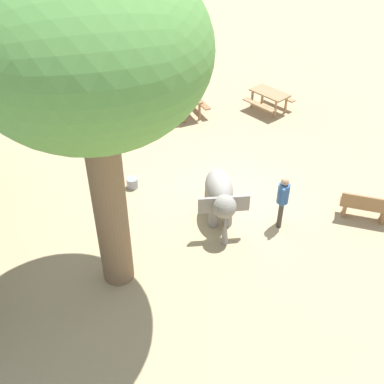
{
  "coord_description": "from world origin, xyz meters",
  "views": [
    {
      "loc": [
        -10.4,
        4.05,
        8.8
      ],
      "look_at": [
        -0.26,
        1.29,
        0.8
      ],
      "focal_mm": 43.94,
      "sensor_mm": 36.0,
      "label": 1
    }
  ],
  "objects_px": {
    "picnic_table_far": "(269,97)",
    "elephant": "(220,195)",
    "picnic_table_near": "(185,101)",
    "feed_bucket": "(132,183)",
    "shade_tree_main": "(89,54)",
    "person_handler": "(283,198)",
    "wooden_bench": "(366,206)"
  },
  "relations": [
    {
      "from": "shade_tree_main",
      "to": "person_handler",
      "type": "bearing_deg",
      "value": -81.18
    },
    {
      "from": "wooden_bench",
      "to": "elephant",
      "type": "bearing_deg",
      "value": -162.8
    },
    {
      "from": "picnic_table_near",
      "to": "feed_bucket",
      "type": "relative_size",
      "value": 4.81
    },
    {
      "from": "picnic_table_far",
      "to": "elephant",
      "type": "bearing_deg",
      "value": 118.95
    },
    {
      "from": "wooden_bench",
      "to": "shade_tree_main",
      "type": "bearing_deg",
      "value": -145.65
    },
    {
      "from": "shade_tree_main",
      "to": "picnic_table_near",
      "type": "distance_m",
      "value": 10.05
    },
    {
      "from": "shade_tree_main",
      "to": "feed_bucket",
      "type": "relative_size",
      "value": 20.97
    },
    {
      "from": "elephant",
      "to": "feed_bucket",
      "type": "relative_size",
      "value": 5.72
    },
    {
      "from": "shade_tree_main",
      "to": "picnic_table_far",
      "type": "height_order",
      "value": "shade_tree_main"
    },
    {
      "from": "person_handler",
      "to": "shade_tree_main",
      "type": "bearing_deg",
      "value": 37.41
    },
    {
      "from": "shade_tree_main",
      "to": "elephant",
      "type": "bearing_deg",
      "value": -66.16
    },
    {
      "from": "picnic_table_near",
      "to": "feed_bucket",
      "type": "bearing_deg",
      "value": -43.57
    },
    {
      "from": "elephant",
      "to": "person_handler",
      "type": "xyz_separation_m",
      "value": [
        -0.63,
        -1.58,
        0.04
      ]
    },
    {
      "from": "person_handler",
      "to": "feed_bucket",
      "type": "xyz_separation_m",
      "value": [
        2.86,
        3.71,
        -0.79
      ]
    },
    {
      "from": "elephant",
      "to": "person_handler",
      "type": "relative_size",
      "value": 1.27
    },
    {
      "from": "wooden_bench",
      "to": "picnic_table_far",
      "type": "relative_size",
      "value": 0.7
    },
    {
      "from": "elephant",
      "to": "picnic_table_near",
      "type": "bearing_deg",
      "value": -177.06
    },
    {
      "from": "elephant",
      "to": "feed_bucket",
      "type": "xyz_separation_m",
      "value": [
        2.23,
        2.13,
        -0.74
      ]
    },
    {
      "from": "elephant",
      "to": "shade_tree_main",
      "type": "height_order",
      "value": "shade_tree_main"
    },
    {
      "from": "elephant",
      "to": "picnic_table_far",
      "type": "distance_m",
      "value": 7.16
    },
    {
      "from": "wooden_bench",
      "to": "picnic_table_far",
      "type": "distance_m",
      "value": 6.98
    },
    {
      "from": "shade_tree_main",
      "to": "picnic_table_far",
      "type": "distance_m",
      "value": 11.36
    },
    {
      "from": "person_handler",
      "to": "picnic_table_near",
      "type": "height_order",
      "value": "person_handler"
    },
    {
      "from": "picnic_table_near",
      "to": "picnic_table_far",
      "type": "relative_size",
      "value": 0.86
    },
    {
      "from": "elephant",
      "to": "picnic_table_far",
      "type": "xyz_separation_m",
      "value": [
        5.94,
        -3.98,
        -0.32
      ]
    },
    {
      "from": "elephant",
      "to": "wooden_bench",
      "type": "bearing_deg",
      "value": 84.43
    },
    {
      "from": "picnic_table_far",
      "to": "feed_bucket",
      "type": "bearing_deg",
      "value": 94.09
    },
    {
      "from": "shade_tree_main",
      "to": "feed_bucket",
      "type": "xyz_separation_m",
      "value": [
        3.58,
        -0.94,
        -5.55
      ]
    },
    {
      "from": "picnic_table_near",
      "to": "elephant",
      "type": "bearing_deg",
      "value": -15.9
    },
    {
      "from": "shade_tree_main",
      "to": "wooden_bench",
      "type": "xyz_separation_m",
      "value": [
        0.32,
        -7.06,
        -5.24
      ]
    },
    {
      "from": "picnic_table_far",
      "to": "feed_bucket",
      "type": "distance_m",
      "value": 7.16
    },
    {
      "from": "shade_tree_main",
      "to": "wooden_bench",
      "type": "bearing_deg",
      "value": -87.43
    }
  ]
}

